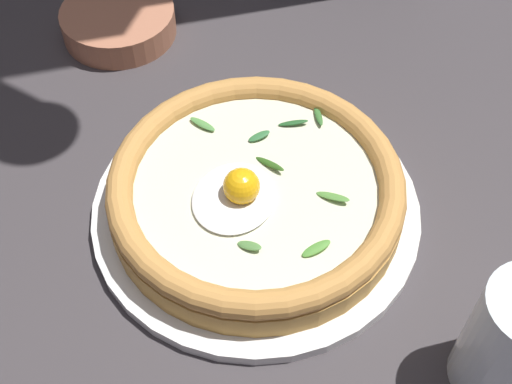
{
  "coord_description": "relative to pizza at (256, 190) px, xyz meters",
  "views": [
    {
      "loc": [
        -0.37,
        -0.16,
        0.51
      ],
      "look_at": [
        -0.03,
        -0.02,
        0.03
      ],
      "focal_mm": 47.84,
      "sensor_mm": 36.0,
      "label": 1
    }
  ],
  "objects": [
    {
      "name": "pizza",
      "position": [
        0.0,
        0.0,
        0.0
      ],
      "size": [
        0.26,
        0.26,
        0.06
      ],
      "color": "#C68F42",
      "rests_on": "pizza_plate"
    },
    {
      "name": "drinking_glass",
      "position": [
        -0.07,
        -0.23,
        0.01
      ],
      "size": [
        0.07,
        0.07,
        0.11
      ],
      "color": "silver",
      "rests_on": "ground"
    },
    {
      "name": "ground_plane",
      "position": [
        0.03,
        0.02,
        -0.05
      ],
      "size": [
        2.4,
        2.4,
        0.03
      ],
      "primitive_type": "cube",
      "color": "#3D373A",
      "rests_on": "ground"
    },
    {
      "name": "pizza_plate",
      "position": [
        0.0,
        -0.0,
        -0.03
      ],
      "size": [
        0.3,
        0.3,
        0.01
      ],
      "primitive_type": "cylinder",
      "color": "white",
      "rests_on": "ground"
    },
    {
      "name": "side_bowl",
      "position": [
        0.18,
        0.24,
        -0.02
      ],
      "size": [
        0.13,
        0.13,
        0.03
      ],
      "primitive_type": "cylinder",
      "color": "#B57152",
      "rests_on": "ground"
    }
  ]
}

